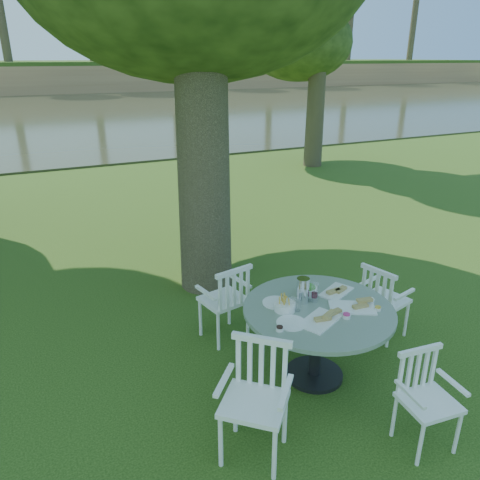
# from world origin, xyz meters

# --- Properties ---
(ground) EXTENTS (140.00, 140.00, 0.00)m
(ground) POSITION_xyz_m (0.00, 0.00, 0.00)
(ground) COLOR #1B380B
(ground) RESTS_ON ground
(table) EXTENTS (1.40, 1.40, 0.76)m
(table) POSITION_xyz_m (0.03, -1.47, 0.62)
(table) COLOR black
(table) RESTS_ON ground
(chair_ne) EXTENTS (0.50, 0.52, 0.86)m
(chair_ne) POSITION_xyz_m (1.05, -1.18, 0.50)
(chair_ne) COLOR white
(chair_ne) RESTS_ON ground
(chair_nw) EXTENTS (0.53, 0.51, 0.90)m
(chair_nw) POSITION_xyz_m (-0.48, -0.53, 0.53)
(chair_nw) COLOR white
(chair_nw) RESTS_ON ground
(chair_sw) EXTENTS (0.65, 0.65, 0.94)m
(chair_sw) POSITION_xyz_m (-0.88, -2.01, 0.56)
(chair_sw) COLOR white
(chair_sw) RESTS_ON ground
(chair_se) EXTENTS (0.44, 0.42, 0.80)m
(chair_se) POSITION_xyz_m (0.35, -2.49, 0.47)
(chair_se) COLOR white
(chair_se) RESTS_ON ground
(tableware) EXTENTS (1.09, 0.78, 0.25)m
(tableware) POSITION_xyz_m (-0.03, -1.39, 0.81)
(tableware) COLOR white
(tableware) RESTS_ON table
(river) EXTENTS (100.00, 28.00, 0.12)m
(river) POSITION_xyz_m (0.00, 23.00, 0.00)
(river) COLOR #2E321D
(river) RESTS_ON ground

